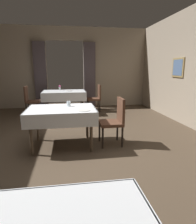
% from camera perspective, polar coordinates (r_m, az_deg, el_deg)
% --- Properties ---
extents(ground, '(10.08, 10.08, 0.00)m').
position_cam_1_polar(ground, '(3.82, -9.45, -10.39)').
color(ground, '#4C3D2D').
extents(wall_back, '(6.40, 0.27, 3.00)m').
position_cam_1_polar(wall_back, '(7.70, -9.62, 12.71)').
color(wall_back, gray).
rests_on(wall_back, ground).
extents(dining_table_mid, '(1.28, 0.96, 0.75)m').
position_cam_1_polar(dining_table_mid, '(3.75, -10.67, -0.27)').
color(dining_table_mid, '#4C3D2D').
rests_on(dining_table_mid, ground).
extents(dining_table_far, '(1.41, 1.00, 0.75)m').
position_cam_1_polar(dining_table_far, '(6.60, -9.90, 5.31)').
color(dining_table_far, '#4C3D2D').
rests_on(dining_table_far, ground).
extents(chair_mid_right, '(0.44, 0.44, 0.93)m').
position_cam_1_polar(chair_mid_right, '(3.81, 4.96, -2.08)').
color(chair_mid_right, black).
rests_on(chair_mid_right, ground).
extents(chair_far_left, '(0.44, 0.44, 0.93)m').
position_cam_1_polar(chair_far_left, '(6.64, -19.32, 3.59)').
color(chair_far_left, black).
rests_on(chair_far_left, ground).
extents(chair_far_right, '(0.44, 0.44, 0.93)m').
position_cam_1_polar(chair_far_right, '(6.81, -0.60, 4.51)').
color(chair_far_right, black).
rests_on(chair_far_right, ground).
extents(glass_mid_a, '(0.08, 0.08, 0.10)m').
position_cam_1_polar(glass_mid_a, '(3.89, -8.64, 2.43)').
color(glass_mid_a, silver).
rests_on(glass_mid_a, dining_table_mid).
extents(plate_mid_b, '(0.23, 0.23, 0.01)m').
position_cam_1_polar(plate_mid_b, '(3.46, -4.24, 0.48)').
color(plate_mid_b, white).
rests_on(plate_mid_b, dining_table_mid).
extents(flower_vase_far, '(0.07, 0.07, 0.17)m').
position_cam_1_polar(flower_vase_far, '(6.90, -11.18, 7.11)').
color(flower_vase_far, silver).
rests_on(flower_vase_far, dining_table_far).
extents(plate_far_b, '(0.21, 0.21, 0.01)m').
position_cam_1_polar(plate_far_b, '(6.60, -8.51, 6.22)').
color(plate_far_b, white).
rests_on(plate_far_b, dining_table_far).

